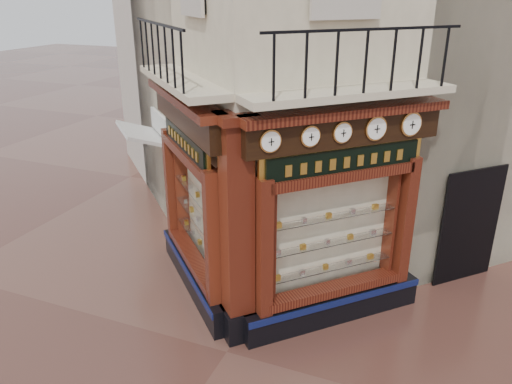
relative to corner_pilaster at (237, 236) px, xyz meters
The scene contains 13 objects.
ground 2.01m from the corner_pilaster, 90.00° to the right, with size 80.00×80.00×0.00m, color #543027.
shopfront_left 1.77m from the corner_pilaster, 142.77° to the left, with size 2.86×2.86×3.98m.
shopfront_right 1.77m from the corner_pilaster, 37.23° to the left, with size 2.86×2.86×3.98m.
corner_pilaster is the anchor object (origin of this frame).
balcony 2.47m from the corner_pilaster, 90.00° to the left, with size 5.94×2.97×1.03m.
clock_a 1.77m from the corner_pilaster, ahead, with size 0.28×0.28×0.35m.
clock_b 2.01m from the corner_pilaster, 22.65° to the left, with size 0.27×0.27×0.33m.
clock_c 2.35m from the corner_pilaster, 30.06° to the left, with size 0.28×0.28×0.34m.
clock_d 2.81m from the corner_pilaster, 34.13° to the left, with size 0.32×0.32×0.40m.
clock_e 3.39m from the corner_pilaster, 36.67° to the left, with size 0.32×0.32×0.41m.
awning 5.44m from the corner_pilaster, 140.64° to the left, with size 1.72×1.03×0.08m, color silver, non-canonical shape.
signboard_left 2.12m from the corner_pilaster, 145.25° to the left, with size 1.94×1.94×0.52m.
signboard_right 2.12m from the corner_pilaster, 34.75° to the left, with size 2.17×2.17×0.58m.
Camera 1 is at (2.99, -6.09, 5.66)m, focal length 35.00 mm.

